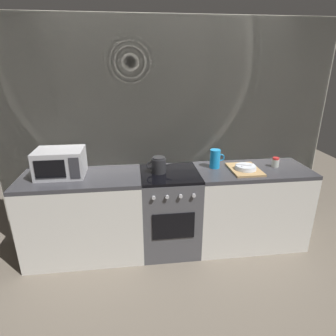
{
  "coord_description": "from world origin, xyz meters",
  "views": [
    {
      "loc": [
        -0.35,
        -2.68,
        1.96
      ],
      "look_at": [
        -0.02,
        0.0,
        0.95
      ],
      "focal_mm": 30.18,
      "sensor_mm": 36.0,
      "label": 1
    }
  ],
  "objects_px": {
    "microwave": "(60,163)",
    "dish_pile": "(245,169)",
    "pitcher": "(215,159)",
    "spice_jar": "(275,162)",
    "stove_unit": "(170,211)",
    "kettle": "(159,165)"
  },
  "relations": [
    {
      "from": "spice_jar",
      "to": "stove_unit",
      "type": "bearing_deg",
      "value": -178.65
    },
    {
      "from": "microwave",
      "to": "dish_pile",
      "type": "bearing_deg",
      "value": -3.01
    },
    {
      "from": "microwave",
      "to": "kettle",
      "type": "height_order",
      "value": "microwave"
    },
    {
      "from": "microwave",
      "to": "pitcher",
      "type": "xyz_separation_m",
      "value": [
        1.58,
        0.03,
        -0.03
      ]
    },
    {
      "from": "stove_unit",
      "to": "spice_jar",
      "type": "height_order",
      "value": "spice_jar"
    },
    {
      "from": "kettle",
      "to": "spice_jar",
      "type": "distance_m",
      "value": 1.26
    },
    {
      "from": "pitcher",
      "to": "dish_pile",
      "type": "xyz_separation_m",
      "value": [
        0.29,
        -0.13,
        -0.08
      ]
    },
    {
      "from": "microwave",
      "to": "spice_jar",
      "type": "relative_size",
      "value": 4.38
    },
    {
      "from": "kettle",
      "to": "dish_pile",
      "type": "distance_m",
      "value": 0.9
    },
    {
      "from": "pitcher",
      "to": "microwave",
      "type": "bearing_deg",
      "value": -178.8
    },
    {
      "from": "microwave",
      "to": "pitcher",
      "type": "relative_size",
      "value": 2.3
    },
    {
      "from": "pitcher",
      "to": "spice_jar",
      "type": "distance_m",
      "value": 0.66
    },
    {
      "from": "stove_unit",
      "to": "kettle",
      "type": "relative_size",
      "value": 3.16
    },
    {
      "from": "stove_unit",
      "to": "pitcher",
      "type": "height_order",
      "value": "pitcher"
    },
    {
      "from": "kettle",
      "to": "pitcher",
      "type": "distance_m",
      "value": 0.61
    },
    {
      "from": "kettle",
      "to": "pitcher",
      "type": "xyz_separation_m",
      "value": [
        0.61,
        0.07,
        0.02
      ]
    },
    {
      "from": "microwave",
      "to": "kettle",
      "type": "distance_m",
      "value": 0.97
    },
    {
      "from": "stove_unit",
      "to": "pitcher",
      "type": "distance_m",
      "value": 0.75
    },
    {
      "from": "dish_pile",
      "to": "stove_unit",
      "type": "bearing_deg",
      "value": 176.76
    },
    {
      "from": "dish_pile",
      "to": "pitcher",
      "type": "bearing_deg",
      "value": 155.53
    },
    {
      "from": "stove_unit",
      "to": "kettle",
      "type": "height_order",
      "value": "kettle"
    },
    {
      "from": "spice_jar",
      "to": "pitcher",
      "type": "bearing_deg",
      "value": 174.82
    }
  ]
}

